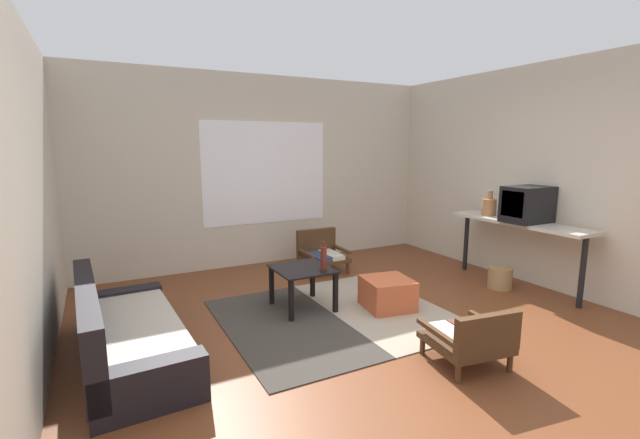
# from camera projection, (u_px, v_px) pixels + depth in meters

# --- Properties ---
(ground_plane) EXTENTS (7.80, 7.80, 0.00)m
(ground_plane) POSITION_uv_depth(u_px,v_px,m) (389.00, 343.00, 3.79)
(ground_plane) COLOR brown
(far_wall_with_window) EXTENTS (5.60, 0.13, 2.70)m
(far_wall_with_window) POSITION_uv_depth(u_px,v_px,m) (265.00, 171.00, 6.23)
(far_wall_with_window) COLOR beige
(far_wall_with_window) RESTS_ON ground
(side_wall_right) EXTENTS (0.12, 6.60, 2.70)m
(side_wall_right) POSITION_uv_depth(u_px,v_px,m) (560.00, 177.00, 5.03)
(side_wall_right) COLOR beige
(side_wall_right) RESTS_ON ground
(side_wall_left) EXTENTS (0.12, 6.60, 2.70)m
(side_wall_left) POSITION_uv_depth(u_px,v_px,m) (11.00, 208.00, 2.60)
(side_wall_left) COLOR beige
(side_wall_left) RESTS_ON ground
(area_rug) EXTENTS (2.21, 2.03, 0.01)m
(area_rug) POSITION_uv_depth(u_px,v_px,m) (335.00, 315.00, 4.38)
(area_rug) COLOR #38332D
(area_rug) RESTS_ON ground
(couch) EXTENTS (0.83, 1.86, 0.67)m
(couch) POSITION_uv_depth(u_px,v_px,m) (125.00, 336.00, 3.44)
(couch) COLOR black
(couch) RESTS_ON ground
(coffee_table) EXTENTS (0.58, 0.61, 0.45)m
(coffee_table) POSITION_uv_depth(u_px,v_px,m) (303.00, 276.00, 4.52)
(coffee_table) COLOR black
(coffee_table) RESTS_ON ground
(armchair_by_window) EXTENTS (0.60, 0.55, 0.56)m
(armchair_by_window) POSITION_uv_depth(u_px,v_px,m) (321.00, 252.00, 5.92)
(armchair_by_window) COLOR #472D19
(armchair_by_window) RESTS_ON ground
(armchair_striped_foreground) EXTENTS (0.63, 0.63, 0.50)m
(armchair_striped_foreground) POSITION_uv_depth(u_px,v_px,m) (471.00, 338.00, 3.34)
(armchair_striped_foreground) COLOR #472D19
(armchair_striped_foreground) RESTS_ON ground
(ottoman_orange) EXTENTS (0.55, 0.55, 0.33)m
(ottoman_orange) POSITION_uv_depth(u_px,v_px,m) (387.00, 294.00, 4.55)
(ottoman_orange) COLOR #BC5633
(ottoman_orange) RESTS_ON ground
(console_shelf) EXTENTS (0.43, 1.74, 0.82)m
(console_shelf) POSITION_uv_depth(u_px,v_px,m) (519.00, 228.00, 5.18)
(console_shelf) COLOR beige
(console_shelf) RESTS_ON ground
(crt_television) EXTENTS (0.54, 0.38, 0.43)m
(crt_television) POSITION_uv_depth(u_px,v_px,m) (527.00, 204.00, 5.05)
(crt_television) COLOR black
(crt_television) RESTS_ON console_shelf
(clay_vase) EXTENTS (0.18, 0.18, 0.32)m
(clay_vase) POSITION_uv_depth(u_px,v_px,m) (489.00, 206.00, 5.55)
(clay_vase) COLOR #A87047
(clay_vase) RESTS_ON console_shelf
(glass_bottle) EXTENTS (0.06, 0.06, 0.30)m
(glass_bottle) POSITION_uv_depth(u_px,v_px,m) (324.00, 258.00, 4.42)
(glass_bottle) COLOR #5B2319
(glass_bottle) RESTS_ON coffee_table
(wicker_basket) EXTENTS (0.28, 0.28, 0.26)m
(wicker_basket) POSITION_uv_depth(u_px,v_px,m) (500.00, 278.00, 5.22)
(wicker_basket) COLOR #9E7A4C
(wicker_basket) RESTS_ON ground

